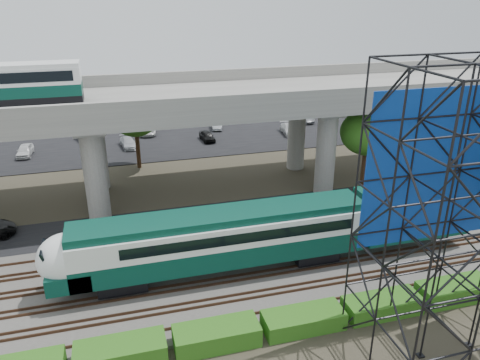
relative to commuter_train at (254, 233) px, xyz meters
name	(u,v)px	position (x,y,z in m)	size (l,w,h in m)	color
ground	(263,287)	(0.03, -2.00, -2.88)	(140.00, 140.00, 0.00)	#474233
ballast_bed	(253,269)	(0.03, 0.00, -2.78)	(90.00, 12.00, 0.20)	slate
service_road	(224,215)	(0.03, 8.50, -2.84)	(90.00, 5.00, 0.08)	black
parking_lot	(181,136)	(0.03, 32.00, -2.84)	(90.00, 18.00, 0.08)	black
harbor_water	(161,99)	(0.03, 54.00, -2.87)	(140.00, 40.00, 0.03)	#41576C
rail_tracks	(253,267)	(0.03, 0.00, -2.60)	(90.00, 9.52, 0.16)	#472D1E
commuter_train	(254,233)	(0.00, 0.00, 0.00)	(29.30, 3.06, 4.30)	black
overpass	(195,106)	(-1.17, 14.00, 5.33)	(80.00, 12.00, 12.40)	#9E9B93
scaffold_tower	(471,226)	(7.59, -9.98, 4.59)	(9.36, 6.36, 15.00)	black
hedge_strip	(303,319)	(1.03, -6.30, -2.32)	(34.60, 1.80, 1.20)	#2A5D15
trees	(156,137)	(-4.64, 14.17, 2.69)	(40.94, 16.94, 7.69)	#382314
parked_cars	(187,132)	(0.84, 31.57, -2.20)	(38.08, 9.55, 1.26)	silver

